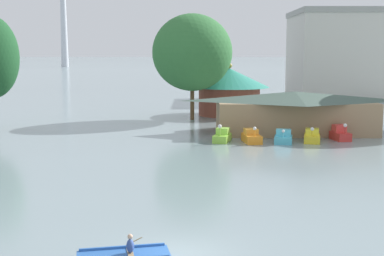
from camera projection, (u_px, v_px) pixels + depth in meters
name	position (u px, v px, depth m)	size (l,w,h in m)	color
ground_plane	(180.00, 254.00, 22.83)	(2000.00, 2000.00, 0.00)	gray
pedal_boat_lime	(222.00, 136.00, 51.48)	(2.03, 2.88, 1.85)	#8CCC3F
pedal_boat_orange	(252.00, 137.00, 51.08)	(1.80, 2.99, 1.70)	orange
pedal_boat_cyan	(283.00, 138.00, 50.76)	(2.06, 2.57, 1.43)	#4CB7CC
pedal_boat_yellow	(312.00, 137.00, 51.34)	(2.03, 2.97, 1.60)	yellow
pedal_boat_red	(340.00, 134.00, 52.49)	(1.75, 2.56, 1.78)	red
boathouse	(294.00, 111.00, 57.09)	(17.73, 8.78, 4.46)	#9E7F5B
green_roof_pavilion	(229.00, 89.00, 73.00)	(10.96, 10.96, 7.13)	brown
shoreline_tree_mid	(192.00, 53.00, 67.31)	(10.16, 10.16, 13.45)	brown
background_building_block	(347.00, 54.00, 101.19)	(20.65, 18.37, 16.44)	beige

